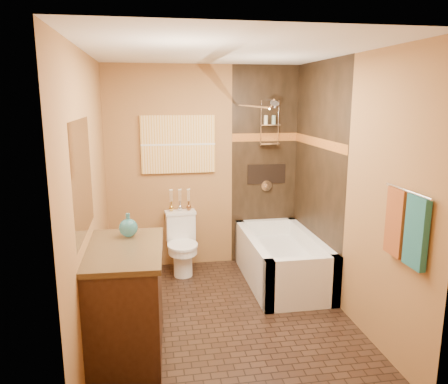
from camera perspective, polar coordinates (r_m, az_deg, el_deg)
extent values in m
plane|color=black|center=(4.44, 0.14, -16.13)|extent=(3.00, 3.00, 0.00)
cube|color=olive|center=(3.97, -17.16, -0.79)|extent=(0.02, 3.00, 2.50)
cube|color=olive|center=(4.36, 15.86, 0.43)|extent=(0.02, 3.00, 2.50)
cube|color=olive|center=(5.45, -2.61, 3.18)|extent=(2.40, 0.02, 2.50)
cube|color=olive|center=(2.59, 5.99, -7.23)|extent=(2.40, 0.02, 2.50)
plane|color=silver|center=(3.92, 0.16, 17.98)|extent=(3.00, 3.00, 0.00)
cube|color=black|center=(5.59, 5.32, 3.37)|extent=(0.85, 0.01, 2.50)
cube|color=black|center=(5.03, 12.07, 2.16)|extent=(0.01, 1.50, 2.50)
cube|color=#964C1B|center=(5.54, 5.43, 7.14)|extent=(0.85, 0.01, 0.10)
cube|color=#964C1B|center=(4.98, 12.15, 6.35)|extent=(0.01, 1.50, 0.10)
cube|color=black|center=(5.61, 5.57, 2.36)|extent=(0.50, 0.01, 0.25)
cylinder|color=silver|center=(5.40, 6.15, 11.88)|extent=(0.02, 0.26, 0.02)
cylinder|color=silver|center=(5.26, 6.60, 11.32)|extent=(0.11, 0.11, 0.09)
cylinder|color=silver|center=(5.62, 5.58, 0.82)|extent=(0.14, 0.02, 0.14)
cylinder|color=silver|center=(4.72, 3.41, 11.16)|extent=(0.03, 1.55, 0.03)
cylinder|color=silver|center=(3.40, 22.88, 0.11)|extent=(0.02, 0.55, 0.02)
cube|color=#1B5B5B|center=(3.37, 23.83, -4.84)|extent=(0.05, 0.22, 0.52)
cube|color=brown|center=(3.58, 21.55, -3.68)|extent=(0.05, 0.22, 0.52)
cube|color=gold|center=(5.36, -6.00, 6.21)|extent=(0.90, 0.04, 0.70)
cube|color=white|center=(3.54, -17.99, 1.73)|extent=(0.01, 1.00, 0.90)
cube|color=white|center=(4.55, 10.21, -11.72)|extent=(0.80, 0.10, 0.55)
cube|color=white|center=(5.79, 5.47, -6.25)|extent=(0.80, 0.10, 0.55)
cube|color=white|center=(5.07, 3.71, -8.96)|extent=(0.10, 1.50, 0.55)
cube|color=white|center=(5.27, 11.21, -8.34)|extent=(0.10, 1.50, 0.55)
cube|color=white|center=(5.20, 7.50, -9.69)|extent=(0.64, 1.34, 0.35)
cube|color=white|center=(5.48, -5.69, -4.64)|extent=(0.37, 0.19, 0.35)
cube|color=white|center=(5.43, -5.74, -2.67)|extent=(0.39, 0.21, 0.04)
cylinder|color=white|center=(5.33, -5.39, -9.05)|extent=(0.22, 0.22, 0.35)
cylinder|color=white|center=(5.27, -5.42, -7.45)|extent=(0.34, 0.34, 0.09)
cylinder|color=white|center=(5.26, -5.43, -6.93)|extent=(0.36, 0.36, 0.03)
cube|color=black|center=(3.84, -12.92, -13.88)|extent=(0.65, 1.01, 0.88)
cube|color=black|center=(3.66, -13.11, -7.39)|extent=(0.68, 1.07, 0.04)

